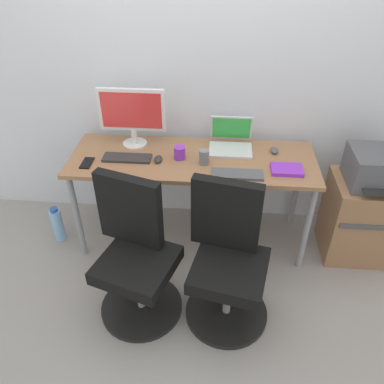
{
  "coord_description": "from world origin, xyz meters",
  "views": [
    {
      "loc": [
        0.19,
        -2.36,
        2.17
      ],
      "look_at": [
        0.0,
        -0.05,
        0.49
      ],
      "focal_mm": 36.27,
      "sensor_mm": 36.0,
      "label": 1
    }
  ],
  "objects": [
    {
      "name": "coffee_mug",
      "position": [
        -0.09,
        -0.02,
        0.8
      ],
      "size": [
        0.08,
        0.08,
        0.09
      ],
      "primitive_type": "cylinder",
      "color": "purple",
      "rests_on": "desk"
    },
    {
      "name": "back_wall",
      "position": [
        0.0,
        0.38,
        1.3
      ],
      "size": [
        4.4,
        0.04,
        2.6
      ],
      "primitive_type": "cube",
      "color": "silver",
      "rests_on": "ground"
    },
    {
      "name": "keyboard_by_monitor",
      "position": [
        -0.46,
        -0.05,
        0.76
      ],
      "size": [
        0.34,
        0.12,
        0.02
      ],
      "primitive_type": "cube",
      "color": "#2D2D2D",
      "rests_on": "desk"
    },
    {
      "name": "mouse_by_laptop",
      "position": [
        -0.24,
        -0.06,
        0.77
      ],
      "size": [
        0.06,
        0.1,
        0.03
      ],
      "primitive_type": "ellipsoid",
      "color": "#2D2D2D",
      "rests_on": "desk"
    },
    {
      "name": "printer",
      "position": [
        1.26,
        -0.04,
        0.76
      ],
      "size": [
        0.38,
        0.4,
        0.24
      ],
      "color": "#515156",
      "rests_on": "side_cabinet"
    },
    {
      "name": "office_chair_right",
      "position": [
        0.27,
        -0.67,
        0.42
      ],
      "size": [
        0.54,
        0.54,
        0.94
      ],
      "color": "black",
      "rests_on": "ground"
    },
    {
      "name": "water_bottle_on_floor",
      "position": [
        -1.07,
        -0.1,
        0.15
      ],
      "size": [
        0.09,
        0.09,
        0.31
      ],
      "color": "#8CBFF2",
      "rests_on": "ground"
    },
    {
      "name": "desktop_monitor",
      "position": [
        -0.45,
        0.16,
        1.0
      ],
      "size": [
        0.48,
        0.18,
        0.43
      ],
      "color": "silver",
      "rests_on": "desk"
    },
    {
      "name": "notebook",
      "position": [
        0.64,
        -0.12,
        0.77
      ],
      "size": [
        0.21,
        0.15,
        0.03
      ],
      "primitive_type": "cube",
      "color": "purple",
      "rests_on": "desk"
    },
    {
      "name": "phone_near_laptop",
      "position": [
        -0.72,
        -0.14,
        0.76
      ],
      "size": [
        0.07,
        0.14,
        0.01
      ],
      "primitive_type": "cube",
      "color": "black",
      "rests_on": "desk"
    },
    {
      "name": "office_chair_left",
      "position": [
        -0.3,
        -0.67,
        0.42
      ],
      "size": [
        0.55,
        0.55,
        0.94
      ],
      "color": "black",
      "rests_on": "ground"
    },
    {
      "name": "open_laptop",
      "position": [
        0.27,
        0.17,
        0.81
      ],
      "size": [
        0.31,
        0.27,
        0.22
      ],
      "color": "silver",
      "rests_on": "desk"
    },
    {
      "name": "mouse_by_monitor",
      "position": [
        0.58,
        0.13,
        0.77
      ],
      "size": [
        0.06,
        0.1,
        0.03
      ],
      "primitive_type": "ellipsoid",
      "color": "#515156",
      "rests_on": "desk"
    },
    {
      "name": "keyboard_by_laptop",
      "position": [
        0.31,
        -0.2,
        0.76
      ],
      "size": [
        0.34,
        0.12,
        0.02
      ],
      "primitive_type": "cube",
      "color": "#515156",
      "rests_on": "desk"
    },
    {
      "name": "pen_cup",
      "position": [
        0.08,
        -0.07,
        0.81
      ],
      "size": [
        0.07,
        0.07,
        0.1
      ],
      "primitive_type": "cylinder",
      "color": "slate",
      "rests_on": "desk"
    },
    {
      "name": "ground_plane",
      "position": [
        0.0,
        0.0,
        0.0
      ],
      "size": [
        5.28,
        5.28,
        0.0
      ],
      "primitive_type": "plane",
      "color": "gray"
    },
    {
      "name": "side_cabinet",
      "position": [
        1.26,
        -0.04,
        0.32
      ],
      "size": [
        0.5,
        0.44,
        0.64
      ],
      "color": "#996B47",
      "rests_on": "ground"
    },
    {
      "name": "desk",
      "position": [
        0.0,
        0.0,
        0.68
      ],
      "size": [
        1.75,
        0.61,
        0.76
      ],
      "color": "#996B47",
      "rests_on": "ground"
    }
  ]
}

